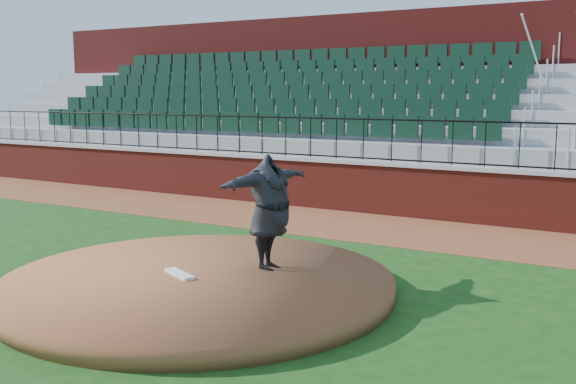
{
  "coord_description": "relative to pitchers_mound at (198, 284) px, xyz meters",
  "views": [
    {
      "loc": [
        5.6,
        -7.97,
        2.95
      ],
      "look_at": [
        0.0,
        1.5,
        1.3
      ],
      "focal_mm": 41.57,
      "sensor_mm": 36.0,
      "label": 1
    }
  ],
  "objects": [
    {
      "name": "concourse_wall",
      "position": [
        0.43,
        12.92,
        2.62
      ],
      "size": [
        34.0,
        0.5,
        5.5
      ],
      "primitive_type": "cube",
      "color": "maroon",
      "rests_on": "ground"
    },
    {
      "name": "wall_cap",
      "position": [
        0.43,
        7.39,
        1.12
      ],
      "size": [
        34.0,
        0.45,
        0.1
      ],
      "primitive_type": "cube",
      "color": "#B7B7B7",
      "rests_on": "field_wall"
    },
    {
      "name": "warning_track",
      "position": [
        0.43,
        5.79,
        -0.12
      ],
      "size": [
        34.0,
        3.2,
        0.01
      ],
      "primitive_type": "cube",
      "color": "brown",
      "rests_on": "ground"
    },
    {
      "name": "pitching_rubber",
      "position": [
        -0.26,
        -0.11,
        0.15
      ],
      "size": [
        0.68,
        0.43,
        0.04
      ],
      "primitive_type": "cube",
      "rotation": [
        0.0,
        0.0,
        -0.42
      ],
      "color": "white",
      "rests_on": "pitchers_mound"
    },
    {
      "name": "field_wall",
      "position": [
        0.43,
        7.39,
        0.47
      ],
      "size": [
        34.0,
        0.35,
        1.2
      ],
      "primitive_type": "cube",
      "color": "maroon",
      "rests_on": "ground"
    },
    {
      "name": "ground",
      "position": [
        0.43,
        0.39,
        -0.12
      ],
      "size": [
        90.0,
        90.0,
        0.0
      ],
      "primitive_type": "plane",
      "color": "#164012",
      "rests_on": "ground"
    },
    {
      "name": "pitchers_mound",
      "position": [
        0.0,
        0.0,
        0.0
      ],
      "size": [
        5.8,
        5.8,
        0.25
      ],
      "primitive_type": "cylinder",
      "color": "brown",
      "rests_on": "ground"
    },
    {
      "name": "seating_stands",
      "position": [
        0.43,
        10.12,
        2.18
      ],
      "size": [
        34.0,
        5.1,
        4.6
      ],
      "primitive_type": null,
      "color": "gray",
      "rests_on": "ground"
    },
    {
      "name": "pitcher",
      "position": [
        0.69,
        0.91,
        1.02
      ],
      "size": [
        0.65,
        2.2,
        1.78
      ],
      "primitive_type": "imported",
      "rotation": [
        0.0,
        0.0,
        1.55
      ],
      "color": "black",
      "rests_on": "pitchers_mound"
    },
    {
      "name": "wall_railing",
      "position": [
        0.43,
        7.39,
        1.67
      ],
      "size": [
        34.0,
        0.05,
        1.0
      ],
      "primitive_type": null,
      "color": "black",
      "rests_on": "wall_cap"
    }
  ]
}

